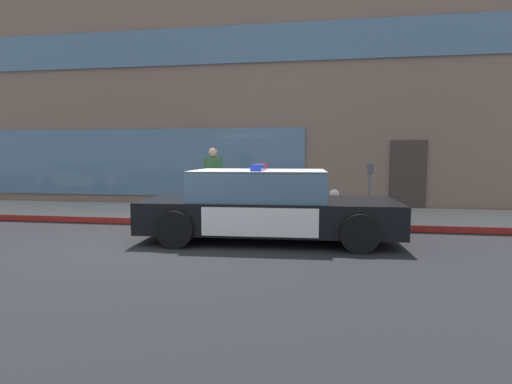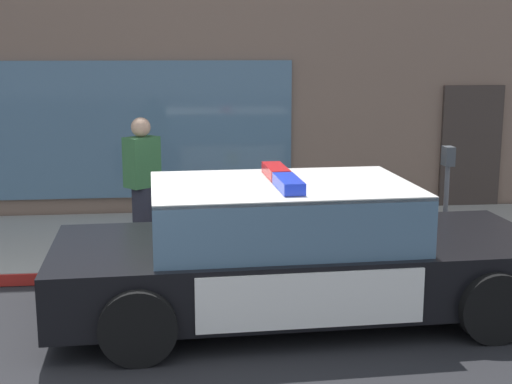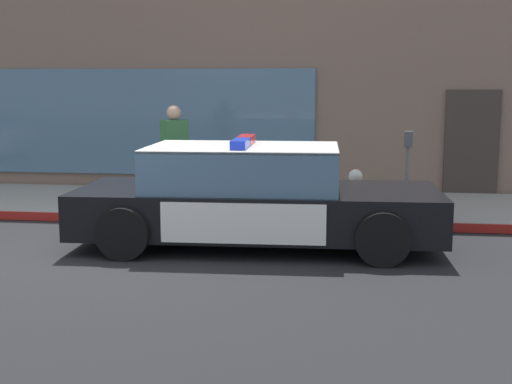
% 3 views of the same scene
% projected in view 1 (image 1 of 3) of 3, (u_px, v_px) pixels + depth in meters
% --- Properties ---
extents(ground, '(48.00, 48.00, 0.00)m').
position_uv_depth(ground, '(156.00, 242.00, 7.62)').
color(ground, black).
extents(sidewalk, '(48.00, 2.95, 0.15)m').
position_uv_depth(sidewalk, '(205.00, 213.00, 10.89)').
color(sidewalk, gray).
rests_on(sidewalk, ground).
extents(curb_red_paint, '(28.80, 0.04, 0.14)m').
position_uv_depth(curb_red_paint, '(187.00, 222.00, 9.42)').
color(curb_red_paint, maroon).
rests_on(curb_red_paint, ground).
extents(storefront_building, '(24.67, 10.33, 6.91)m').
position_uv_depth(storefront_building, '(207.00, 115.00, 17.38)').
color(storefront_building, '#7A6051').
rests_on(storefront_building, ground).
extents(police_cruiser, '(4.99, 2.27, 1.49)m').
position_uv_depth(police_cruiser, '(266.00, 205.00, 7.85)').
color(police_cruiser, black).
rests_on(police_cruiser, ground).
extents(fire_hydrant, '(0.34, 0.39, 0.73)m').
position_uv_depth(fire_hydrant, '(334.00, 205.00, 9.31)').
color(fire_hydrant, silver).
rests_on(fire_hydrant, sidewalk).
extents(pedestrian_on_sidewalk, '(0.47, 0.46, 1.71)m').
position_uv_depth(pedestrian_on_sidewalk, '(213.00, 181.00, 9.97)').
color(pedestrian_on_sidewalk, '#23232D').
rests_on(pedestrian_on_sidewalk, sidewalk).
extents(parking_meter, '(0.12, 0.18, 1.34)m').
position_uv_depth(parking_meter, '(370.00, 181.00, 9.06)').
color(parking_meter, slate).
rests_on(parking_meter, sidewalk).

